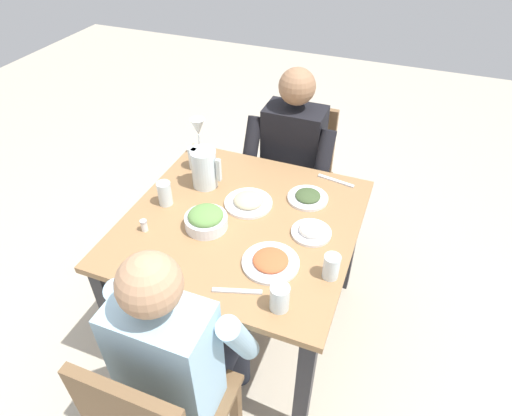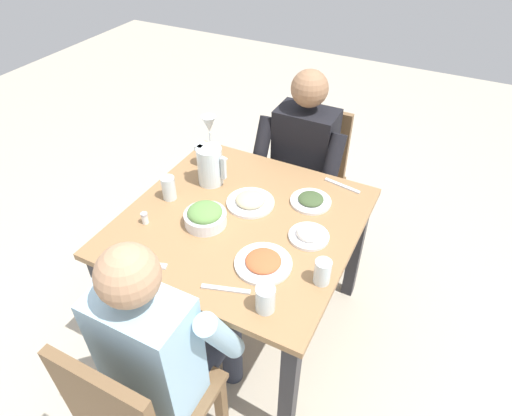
# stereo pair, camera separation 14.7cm
# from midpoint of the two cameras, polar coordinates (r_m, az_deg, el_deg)

# --- Properties ---
(ground_plane) EXTENTS (8.00, 8.00, 0.00)m
(ground_plane) POSITION_cam_midpoint_polar(r_m,az_deg,el_deg) (2.45, 0.15, -14.29)
(ground_plane) COLOR #B7AD99
(dining_table) EXTENTS (0.99, 0.99, 0.72)m
(dining_table) POSITION_cam_midpoint_polar(r_m,az_deg,el_deg) (1.99, 0.18, -3.78)
(dining_table) COLOR #997047
(dining_table) RESTS_ON ground_plane
(chair_near) EXTENTS (0.40, 0.40, 0.85)m
(chair_near) POSITION_cam_midpoint_polar(r_m,az_deg,el_deg) (1.69, -12.61, -24.39)
(chair_near) COLOR brown
(chair_near) RESTS_ON ground_plane
(chair_far) EXTENTS (0.40, 0.40, 0.85)m
(chair_far) POSITION_cam_midpoint_polar(r_m,az_deg,el_deg) (2.65, 8.53, 4.63)
(chair_far) COLOR brown
(chair_far) RESTS_ON ground_plane
(diner_near) EXTENTS (0.48, 0.53, 1.15)m
(diner_near) POSITION_cam_midpoint_polar(r_m,az_deg,el_deg) (1.64, -8.95, -16.72)
(diner_near) COLOR #9EC6E0
(diner_near) RESTS_ON ground_plane
(diner_far) EXTENTS (0.48, 0.53, 1.15)m
(diner_far) POSITION_cam_midpoint_polar(r_m,az_deg,el_deg) (2.41, 7.17, 5.02)
(diner_far) COLOR black
(diner_far) RESTS_ON ground_plane
(water_pitcher) EXTENTS (0.16, 0.12, 0.19)m
(water_pitcher) POSITION_cam_midpoint_polar(r_m,az_deg,el_deg) (2.08, -4.00, 5.48)
(water_pitcher) COLOR silver
(water_pitcher) RESTS_ON dining_table
(salad_bowl) EXTENTS (0.18, 0.18, 0.09)m
(salad_bowl) POSITION_cam_midpoint_polar(r_m,az_deg,el_deg) (1.87, -4.42, -1.10)
(salad_bowl) COLOR white
(salad_bowl) RESTS_ON dining_table
(plate_dolmas) EXTENTS (0.19, 0.19, 0.04)m
(plate_dolmas) POSITION_cam_midpoint_polar(r_m,az_deg,el_deg) (2.02, 9.22, 0.95)
(plate_dolmas) COLOR white
(plate_dolmas) RESTS_ON dining_table
(plate_rice_curry) EXTENTS (0.23, 0.23, 0.04)m
(plate_rice_curry) POSITION_cam_midpoint_polar(r_m,az_deg,el_deg) (1.71, 3.43, -7.15)
(plate_rice_curry) COLOR white
(plate_rice_curry) RESTS_ON dining_table
(plate_beans) EXTENTS (0.22, 0.22, 0.05)m
(plate_beans) POSITION_cam_midpoint_polar(r_m,az_deg,el_deg) (1.99, 1.37, 0.85)
(plate_beans) COLOR white
(plate_beans) RESTS_ON dining_table
(plate_yoghurt) EXTENTS (0.17, 0.17, 0.06)m
(plate_yoghurt) POSITION_cam_midpoint_polar(r_m,az_deg,el_deg) (1.84, 9.20, -3.47)
(plate_yoghurt) COLOR white
(plate_yoghurt) RESTS_ON dining_table
(water_glass_far_right) EXTENTS (0.08, 0.08, 0.11)m
(water_glass_far_right) POSITION_cam_midpoint_polar(r_m,az_deg,el_deg) (2.24, -4.85, 6.87)
(water_glass_far_right) COLOR silver
(water_glass_far_right) RESTS_ON dining_table
(water_glass_by_pitcher) EXTENTS (0.06, 0.06, 0.10)m
(water_glass_by_pitcher) POSITION_cam_midpoint_polar(r_m,az_deg,el_deg) (1.66, 11.21, -8.25)
(water_glass_by_pitcher) COLOR silver
(water_glass_by_pitcher) RESTS_ON dining_table
(water_glass_near_right) EXTENTS (0.07, 0.07, 0.10)m
(water_glass_near_right) POSITION_cam_midpoint_polar(r_m,az_deg,el_deg) (1.55, 4.01, -11.85)
(water_glass_near_right) COLOR silver
(water_glass_near_right) RESTS_ON dining_table
(water_glass_near_left) EXTENTS (0.06, 0.06, 0.11)m
(water_glass_near_left) POSITION_cam_midpoint_polar(r_m,az_deg,el_deg) (2.02, -9.29, 2.53)
(water_glass_near_left) COLOR silver
(water_glass_near_left) RESTS_ON dining_table
(wine_glass) EXTENTS (0.08, 0.08, 0.20)m
(wine_glass) POSITION_cam_midpoint_polar(r_m,az_deg,el_deg) (2.32, -4.31, 10.55)
(wine_glass) COLOR silver
(wine_glass) RESTS_ON dining_table
(salt_shaker) EXTENTS (0.03, 0.03, 0.05)m
(salt_shaker) POSITION_cam_midpoint_polar(r_m,az_deg,el_deg) (1.92, -12.20, -1.35)
(salt_shaker) COLOR white
(salt_shaker) RESTS_ON dining_table
(fork_near) EXTENTS (0.17, 0.07, 0.01)m
(fork_near) POSITION_cam_midpoint_polar(r_m,az_deg,el_deg) (1.75, -11.86, -7.25)
(fork_near) COLOR silver
(fork_near) RESTS_ON dining_table
(knife_near) EXTENTS (0.18, 0.07, 0.01)m
(knife_near) POSITION_cam_midpoint_polar(r_m,az_deg,el_deg) (1.63, -1.36, -10.61)
(knife_near) COLOR silver
(knife_near) RESTS_ON dining_table
(fork_far) EXTENTS (0.17, 0.07, 0.01)m
(fork_far) POSITION_cam_midpoint_polar(r_m,az_deg,el_deg) (2.34, -3.62, 6.95)
(fork_far) COLOR silver
(fork_far) RESTS_ON dining_table
(knife_far) EXTENTS (0.19, 0.05, 0.01)m
(knife_far) POSITION_cam_midpoint_polar(r_m,az_deg,el_deg) (2.16, 13.10, 2.80)
(knife_far) COLOR silver
(knife_far) RESTS_ON dining_table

